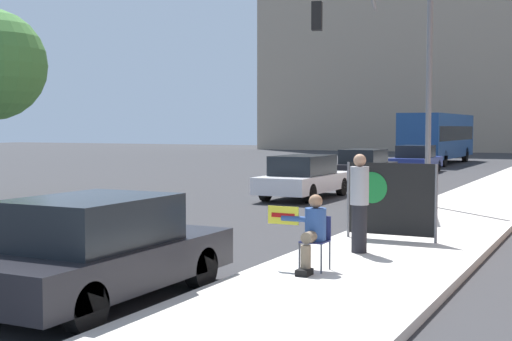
{
  "coord_description": "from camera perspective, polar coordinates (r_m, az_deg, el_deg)",
  "views": [
    {
      "loc": [
        7.47,
        -7.63,
        2.43
      ],
      "look_at": [
        0.98,
        5.33,
        1.56
      ],
      "focal_mm": 50.0,
      "sensor_mm": 36.0,
      "label": 1
    }
  ],
  "objects": [
    {
      "name": "car_on_road_nearest",
      "position": [
        24.45,
        3.89,
        -0.52
      ],
      "size": [
        1.81,
        4.78,
        1.48
      ],
      "color": "silver",
      "rests_on": "ground_plane"
    },
    {
      "name": "seated_protester",
      "position": [
        11.37,
        4.51,
        -4.77
      ],
      "size": [
        1.0,
        0.77,
        1.22
      ],
      "rotation": [
        0.0,
        0.0,
        -0.12
      ],
      "color": "#474C56",
      "rests_on": "sidewalk_curb"
    },
    {
      "name": "protest_banner",
      "position": [
        14.7,
        10.7,
        -2.26
      ],
      "size": [
        1.88,
        0.06,
        1.56
      ],
      "color": "slate",
      "rests_on": "sidewalk_curb"
    },
    {
      "name": "ground_plane",
      "position": [
        10.95,
        -17.59,
        -9.54
      ],
      "size": [
        160.0,
        160.0,
        0.0
      ],
      "primitive_type": "plane",
      "color": "#303033"
    },
    {
      "name": "car_on_road_midblock",
      "position": [
        32.74,
        8.66,
        0.43
      ],
      "size": [
        1.89,
        4.38,
        1.45
      ],
      "color": "black",
      "rests_on": "ground_plane"
    },
    {
      "name": "parked_car_curbside",
      "position": [
        10.14,
        -12.56,
        -6.24
      ],
      "size": [
        1.9,
        4.26,
        1.49
      ],
      "color": "black",
      "rests_on": "ground_plane"
    },
    {
      "name": "car_on_road_distant",
      "position": [
        39.37,
        12.7,
        0.9
      ],
      "size": [
        1.9,
        4.43,
        1.47
      ],
      "color": "navy",
      "rests_on": "ground_plane"
    },
    {
      "name": "traffic_light_pole",
      "position": [
        21.37,
        10.52,
        8.7
      ],
      "size": [
        3.42,
        3.19,
        6.3
      ],
      "color": "slate",
      "rests_on": "sidewalk_curb"
    },
    {
      "name": "sidewalk_curb",
      "position": [
        23.04,
        17.42,
        -2.57
      ],
      "size": [
        3.17,
        90.0,
        0.15
      ],
      "primitive_type": "cube",
      "color": "beige",
      "rests_on": "ground_plane"
    },
    {
      "name": "jogger_on_sidewalk",
      "position": [
        13.11,
        8.27,
        -2.52
      ],
      "size": [
        0.34,
        0.34,
        1.8
      ],
      "rotation": [
        0.0,
        0.0,
        3.33
      ],
      "color": "black",
      "rests_on": "sidewalk_curb"
    },
    {
      "name": "city_bus_on_road",
      "position": [
        49.21,
        14.37,
        2.73
      ],
      "size": [
        2.57,
        11.66,
        3.31
      ],
      "color": "navy",
      "rests_on": "ground_plane"
    }
  ]
}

